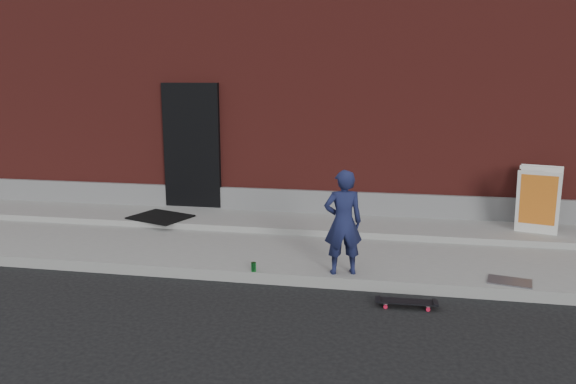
% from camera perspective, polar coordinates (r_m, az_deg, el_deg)
% --- Properties ---
extents(ground, '(80.00, 80.00, 0.00)m').
position_cam_1_polar(ground, '(7.27, 2.14, -9.66)').
color(ground, black).
rests_on(ground, ground).
extents(sidewalk, '(20.00, 3.00, 0.15)m').
position_cam_1_polar(sidewalk, '(8.65, 3.61, -5.61)').
color(sidewalk, gray).
rests_on(sidewalk, ground).
extents(apron, '(20.00, 1.20, 0.10)m').
position_cam_1_polar(apron, '(9.47, 4.29, -3.28)').
color(apron, gray).
rests_on(apron, sidewalk).
extents(building, '(20.00, 8.10, 5.00)m').
position_cam_1_polar(building, '(13.72, 6.60, 11.06)').
color(building, '#5D1D19').
rests_on(building, ground).
extents(child, '(0.56, 0.44, 1.36)m').
position_cam_1_polar(child, '(7.16, 5.62, -3.08)').
color(child, '#171C42').
rests_on(child, sidewalk).
extents(skateboard, '(0.70, 0.20, 0.08)m').
position_cam_1_polar(skateboard, '(6.80, 11.94, -10.89)').
color(skateboard, red).
rests_on(skateboard, ground).
extents(pizza_sign, '(0.79, 0.87, 1.03)m').
position_cam_1_polar(pizza_sign, '(9.52, 24.10, -0.71)').
color(pizza_sign, white).
rests_on(pizza_sign, apron).
extents(soda_can, '(0.08, 0.08, 0.12)m').
position_cam_1_polar(soda_can, '(7.38, -3.51, -7.61)').
color(soda_can, '#1B8731').
rests_on(soda_can, sidewalk).
extents(doormat, '(1.13, 1.02, 0.03)m').
position_cam_1_polar(doormat, '(9.91, -12.83, -2.49)').
color(doormat, black).
rests_on(doormat, apron).
extents(utility_plate, '(0.57, 0.43, 0.02)m').
position_cam_1_polar(utility_plate, '(7.54, 21.60, -8.45)').
color(utility_plate, '#5C5B60').
rests_on(utility_plate, sidewalk).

